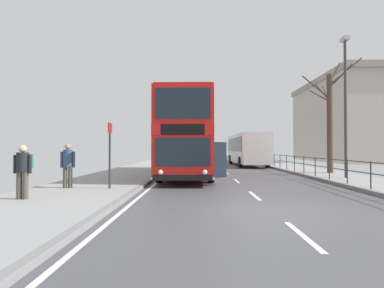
{
  "coord_description": "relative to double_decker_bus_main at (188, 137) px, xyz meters",
  "views": [
    {
      "loc": [
        -1.98,
        -7.91,
        1.63
      ],
      "look_at": [
        -2.3,
        9.3,
        1.9
      ],
      "focal_mm": 28.07,
      "sensor_mm": 36.0,
      "label": 1
    }
  ],
  "objects": [
    {
      "name": "pedestrian_railing_far_kerb",
      "position": [
        7.03,
        2.18,
        -1.48
      ],
      "size": [
        0.05,
        31.56,
        1.04
      ],
      "color": "#2D3338",
      "rests_on": "ground"
    },
    {
      "name": "bare_tree_far_00",
      "position": [
        8.86,
        1.01,
        1.2
      ],
      "size": [
        3.5,
        2.82,
        7.06
      ],
      "color": "#4C3D2D",
      "rests_on": "ground"
    },
    {
      "name": "bus_stop_sign_near",
      "position": [
        -2.72,
        -6.57,
        -0.64
      ],
      "size": [
        0.08,
        0.44,
        2.48
      ],
      "color": "#2D2D33",
      "rests_on": "ground"
    },
    {
      "name": "pedestrian_companion",
      "position": [
        -4.38,
        -6.44,
        -1.23
      ],
      "size": [
        0.55,
        0.4,
        1.68
      ],
      "color": "#4C473D",
      "rests_on": "ground"
    },
    {
      "name": "background_building_00",
      "position": [
        20.38,
        22.13,
        3.09
      ],
      "size": [
        8.99,
        18.23,
        10.75
      ],
      "color": "#B2A899",
      "rests_on": "ground"
    },
    {
      "name": "street_lamp_far_side",
      "position": [
        8.25,
        -2.22,
        2.07
      ],
      "size": [
        0.28,
        0.6,
        7.29
      ],
      "color": "#38383D",
      "rests_on": "ground"
    },
    {
      "name": "background_bus_far_lane",
      "position": [
        5.36,
        11.38,
        -0.67
      ],
      "size": [
        2.74,
        10.39,
        2.99
      ],
      "color": "white",
      "rests_on": "ground"
    },
    {
      "name": "double_decker_bus_main",
      "position": [
        0.0,
        0.0,
        0.0
      ],
      "size": [
        3.31,
        11.29,
        4.42
      ],
      "color": "red",
      "rests_on": "ground"
    },
    {
      "name": "pedestrian_with_backpack",
      "position": [
        -4.61,
        -8.98,
        -1.24
      ],
      "size": [
        0.54,
        0.53,
        1.6
      ],
      "color": "#4C473D",
      "rests_on": "ground"
    },
    {
      "name": "ground",
      "position": [
        1.86,
        -9.92,
        -2.28
      ],
      "size": [
        15.8,
        140.0,
        0.2
      ],
      "color": "#4A4A4F"
    }
  ]
}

